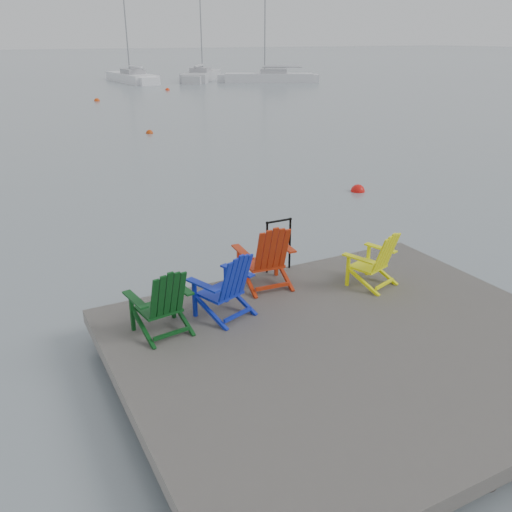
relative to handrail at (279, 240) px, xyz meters
name	(u,v)px	position (x,y,z in m)	size (l,w,h in m)	color
ground	(352,372)	(-0.25, -2.45, -1.04)	(400.00, 400.00, 0.00)	gray
dock	(353,350)	(-0.25, -2.45, -0.69)	(6.00, 5.00, 1.40)	#292724
handrail	(279,240)	(0.00, 0.00, 0.00)	(0.48, 0.04, 0.90)	black
chair_green	(162,301)	(-2.40, -1.13, -0.05)	(0.84, 0.79, 0.97)	#0B3F14
chair_blue	(226,284)	(-1.46, -1.08, -0.05)	(0.94, 0.90, 0.98)	#1024AD
chair_red	(267,256)	(-0.49, -0.49, -0.01)	(0.89, 0.83, 1.06)	#B32A0D
chair_yellow	(375,259)	(1.04, -1.23, -0.08)	(0.87, 0.83, 0.92)	#F9FF0E
sailboat_near	(132,78)	(10.65, 47.42, -0.69)	(2.89, 9.17, 12.41)	white
sailboat_mid	(202,76)	(17.75, 46.85, -0.69)	(7.31, 9.41, 13.09)	silver
sailboat_far	(269,78)	(22.58, 41.26, -0.69)	(8.54, 5.90, 11.71)	silver
buoy_a	(358,191)	(5.46, 4.87, -1.04)	(0.41, 0.41, 0.41)	red
buoy_b	(150,133)	(3.12, 17.47, -1.04)	(0.33, 0.33, 0.33)	#BD3C0B
buoy_c	(97,101)	(3.92, 32.15, -1.04)	(0.39, 0.39, 0.39)	#D43F0C
buoy_d	(167,90)	(10.88, 37.55, -1.04)	(0.38, 0.38, 0.38)	#F6330E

